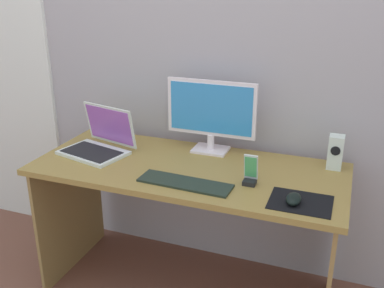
# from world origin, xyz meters

# --- Properties ---
(wall_back) EXTENTS (6.00, 0.04, 2.50)m
(wall_back) POSITION_xyz_m (0.00, 0.38, 1.25)
(wall_back) COLOR #A8A1AA
(wall_back) RESTS_ON ground_plane
(desk) EXTENTS (1.49, 0.63, 0.72)m
(desk) POSITION_xyz_m (0.00, 0.00, 0.58)
(desk) COLOR olive
(desk) RESTS_ON ground_plane
(monitor) EXTENTS (0.46, 0.14, 0.37)m
(monitor) POSITION_xyz_m (0.04, 0.23, 0.92)
(monitor) COLOR white
(monitor) RESTS_ON desk
(speaker_right) EXTENTS (0.07, 0.07, 0.16)m
(speaker_right) POSITION_xyz_m (0.66, 0.23, 0.80)
(speaker_right) COLOR silver
(speaker_right) RESTS_ON desk
(laptop) EXTENTS (0.38, 0.33, 0.23)m
(laptop) POSITION_xyz_m (-0.50, 0.02, 0.77)
(laptop) COLOR silver
(laptop) RESTS_ON desk
(keyboard_external) EXTENTS (0.42, 0.14, 0.01)m
(keyboard_external) POSITION_xyz_m (0.05, -0.18, 0.73)
(keyboard_external) COLOR #212D23
(keyboard_external) RESTS_ON desk
(mousepad) EXTENTS (0.25, 0.20, 0.00)m
(mousepad) POSITION_xyz_m (0.55, -0.17, 0.72)
(mousepad) COLOR black
(mousepad) RESTS_ON desk
(mouse) EXTENTS (0.06, 0.10, 0.04)m
(mouse) POSITION_xyz_m (0.53, -0.19, 0.74)
(mouse) COLOR black
(mouse) RESTS_ON mousepad
(phone_in_dock) EXTENTS (0.06, 0.05, 0.14)m
(phone_in_dock) POSITION_xyz_m (0.32, -0.08, 0.77)
(phone_in_dock) COLOR black
(phone_in_dock) RESTS_ON desk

